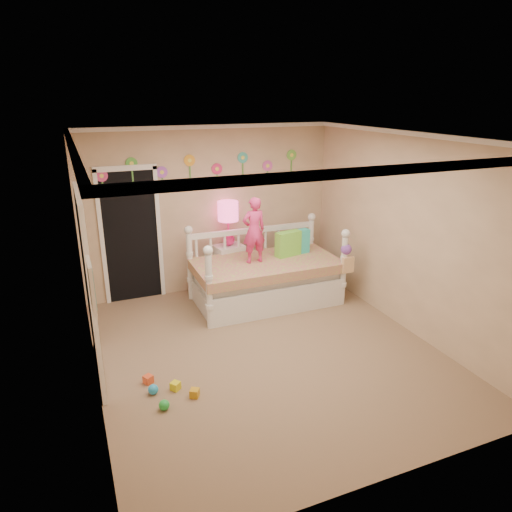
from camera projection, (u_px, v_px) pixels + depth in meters
name	position (u px, v px, depth m)	size (l,w,h in m)	color
floor	(267.00, 351.00, 5.81)	(4.00, 4.50, 0.01)	#7F684C
ceiling	(269.00, 137.00, 4.96)	(4.00, 4.50, 0.01)	white
back_wall	(210.00, 210.00, 7.35)	(4.00, 0.01, 2.60)	tan
left_wall	(85.00, 277.00, 4.67)	(0.01, 4.50, 2.60)	tan
right_wall	(408.00, 234.00, 6.10)	(0.01, 4.50, 2.60)	tan
crown_molding	(269.00, 140.00, 4.97)	(4.00, 4.50, 0.06)	white
daybed	(266.00, 265.00, 7.03)	(2.20, 1.18, 1.19)	white
pillow_turquoise	(298.00, 242.00, 7.27)	(0.38, 0.13, 0.38)	#25B99C
pillow_lime	(288.00, 244.00, 7.16)	(0.41, 0.15, 0.38)	#77DD43
child	(254.00, 230.00, 6.78)	(0.36, 0.24, 0.98)	#EC357F
nightstand	(229.00, 267.00, 7.58)	(0.44, 0.34, 0.74)	white
table_lamp	(228.00, 217.00, 7.31)	(0.33, 0.33, 0.72)	#EF1F78
closet_doorway	(131.00, 235.00, 6.98)	(0.90, 0.04, 2.07)	black
flower_decals	(204.00, 170.00, 7.10)	(3.40, 0.02, 0.50)	#B2668C
mirror_closet	(90.00, 288.00, 5.03)	(0.07, 1.30, 2.10)	white
wall_picture	(91.00, 286.00, 3.81)	(0.05, 0.34, 0.42)	white
hanging_bag	(346.00, 259.00, 6.87)	(0.20, 0.16, 0.36)	beige
toy_scatter	(175.00, 384.00, 5.07)	(0.80, 1.30, 0.11)	#996666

